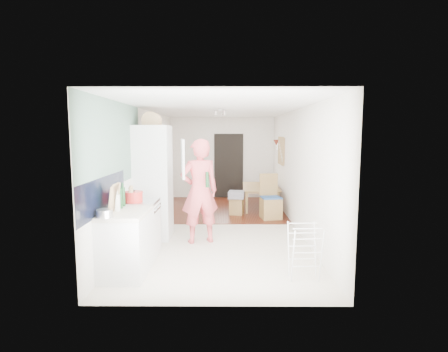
{
  "coord_description": "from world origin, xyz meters",
  "views": [
    {
      "loc": [
        0.12,
        -7.35,
        1.99
      ],
      "look_at": [
        0.07,
        0.2,
        1.08
      ],
      "focal_mm": 28.0,
      "sensor_mm": 36.0,
      "label": 1
    }
  ],
  "objects_px": {
    "person": "(199,182)",
    "dining_chair": "(271,197)",
    "stool": "(237,206)",
    "dining_table": "(262,199)",
    "drying_rack": "(304,252)"
  },
  "relations": [
    {
      "from": "dining_table",
      "to": "drying_rack",
      "type": "distance_m",
      "value": 4.69
    },
    {
      "from": "dining_table",
      "to": "dining_chair",
      "type": "distance_m",
      "value": 1.27
    },
    {
      "from": "person",
      "to": "dining_table",
      "type": "bearing_deg",
      "value": -133.3
    },
    {
      "from": "dining_table",
      "to": "drying_rack",
      "type": "bearing_deg",
      "value": -176.38
    },
    {
      "from": "dining_table",
      "to": "stool",
      "type": "height_order",
      "value": "dining_table"
    },
    {
      "from": "person",
      "to": "dining_chair",
      "type": "bearing_deg",
      "value": -148.33
    },
    {
      "from": "person",
      "to": "stool",
      "type": "relative_size",
      "value": 5.3
    },
    {
      "from": "stool",
      "to": "dining_table",
      "type": "bearing_deg",
      "value": 49.22
    },
    {
      "from": "person",
      "to": "stool",
      "type": "xyz_separation_m",
      "value": [
        0.75,
        2.22,
        -0.91
      ]
    },
    {
      "from": "dining_table",
      "to": "stool",
      "type": "xyz_separation_m",
      "value": [
        -0.7,
        -0.81,
        -0.04
      ]
    },
    {
      "from": "dining_chair",
      "to": "stool",
      "type": "bearing_deg",
      "value": 142.72
    },
    {
      "from": "person",
      "to": "drying_rack",
      "type": "height_order",
      "value": "person"
    },
    {
      "from": "dining_chair",
      "to": "stool",
      "type": "distance_m",
      "value": 0.95
    },
    {
      "from": "person",
      "to": "dining_chair",
      "type": "xyz_separation_m",
      "value": [
        1.54,
        1.79,
        -0.6
      ]
    },
    {
      "from": "dining_chair",
      "to": "stool",
      "type": "relative_size",
      "value": 2.48
    }
  ]
}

